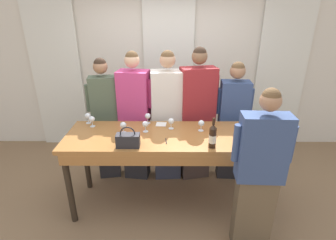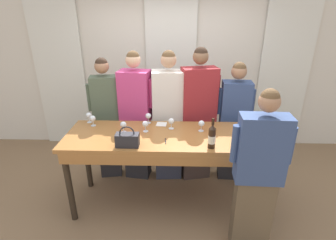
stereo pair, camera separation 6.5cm
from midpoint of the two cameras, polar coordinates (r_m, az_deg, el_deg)
The scene contains 27 objects.
ground_plane at distance 3.54m, azimuth -0.56°, elevation -17.45°, with size 18.00×18.00×0.00m, color #846647.
wall_back at distance 4.48m, azimuth -0.30°, elevation 11.53°, with size 12.00×0.06×2.80m.
curtain_panel_left at distance 4.83m, azimuth -23.47°, elevation 9.82°, with size 0.81×0.03×2.69m.
curtain_panel_center at distance 4.43m, azimuth -0.30°, elevation 10.65°, with size 0.81×0.03×2.69m.
curtain_panel_right at distance 4.79m, azimuth 23.06°, elevation 9.79°, with size 0.81×0.03×2.69m.
tasting_bar at distance 3.02m, azimuth -0.63°, elevation -5.27°, with size 2.34×0.78×0.97m.
wine_bottle at distance 2.72m, azimuth 9.01°, elevation -3.52°, with size 0.08×0.08×0.33m.
handbag at distance 2.75m, azimuth -9.37°, elevation -4.30°, with size 0.24×0.11×0.23m.
wine_glass_front_left at distance 3.32m, azimuth 18.22°, elevation 0.02°, with size 0.07×0.07×0.13m.
wine_glass_front_mid at distance 3.11m, azimuth 0.08°, elevation -0.33°, with size 0.07×0.07×0.13m.
wine_glass_front_right at distance 2.79m, azimuth 15.04°, elevation -4.07°, with size 0.07×0.07×0.13m.
wine_glass_center_left at distance 3.42m, azimuth -17.59°, elevation 0.79°, with size 0.07×0.07×0.13m.
wine_glass_center_mid at distance 3.31m, azimuth -16.79°, elevation 0.13°, with size 0.07×0.07×0.13m.
wine_glass_center_right at distance 3.08m, azimuth 6.65°, elevation -0.75°, with size 0.07×0.07×0.13m.
wine_glass_back_left at distance 3.06m, azimuth -10.33°, elevation -1.17°, with size 0.07×0.07×0.13m.
wine_glass_back_mid at distance 3.05m, azimuth -5.57°, elevation -0.98°, with size 0.07×0.07×0.13m.
wine_glass_back_right at distance 2.98m, azimuth 19.60°, elevation -2.89°, with size 0.07×0.07×0.13m.
wine_glass_near_host at distance 3.27m, azimuth -5.00°, elevation 0.80°, with size 0.07×0.07×0.13m.
napkin at distance 3.26m, azimuth -2.08°, elevation -0.93°, with size 0.14×0.14×0.00m.
pen at distance 2.85m, azimuth -1.08°, elevation -4.60°, with size 0.02×0.13×0.01m.
guest_olive_jacket at distance 3.69m, azimuth -13.93°, elevation 0.22°, with size 0.46×0.25×1.74m.
guest_pink_top at distance 3.61m, azimuth -7.71°, elevation 0.50°, with size 0.51×0.32×1.82m.
guest_cream_sweater at distance 3.57m, azimuth -0.61°, elevation 0.47°, with size 0.55×0.30×1.83m.
guest_striped_shirt at distance 3.58m, azimuth 5.78°, elevation 0.88°, with size 0.57×0.33×1.87m.
guest_navy_coat at distance 3.69m, azimuth 13.35°, elevation -0.36°, with size 0.49×0.26×1.69m.
host_pouring at distance 2.64m, azimuth 18.47°, elevation -11.04°, with size 0.55×0.22×1.71m.
potted_plant at distance 4.79m, azimuth 18.65°, elevation -3.32°, with size 0.32×0.32×0.58m.
Camera 1 is at (0.02, -2.69, 2.30)m, focal length 28.00 mm.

